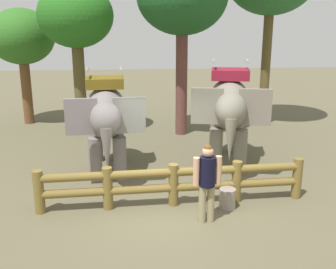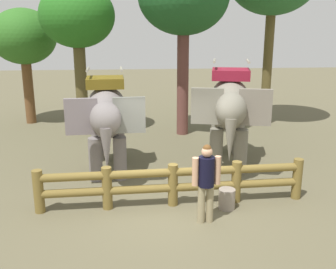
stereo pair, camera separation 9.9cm
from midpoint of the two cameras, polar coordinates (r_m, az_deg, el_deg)
The scene contains 8 objects.
ground_plane at distance 9.74m, azimuth 1.13°, elevation -10.60°, with size 60.00×60.00×0.00m, color brown.
log_fence at distance 9.71m, azimuth 1.00°, elevation -6.79°, with size 6.56×0.50×1.05m.
elephant_near_left at distance 11.65m, azimuth -8.55°, elevation 2.67°, with size 2.04×3.58×3.07m.
elephant_center at distance 12.31m, azimuth 9.02°, elevation 3.81°, with size 2.36×3.87×3.24m.
tourist_woman_in_black at distance 8.78m, azimuth 5.82°, elevation -6.23°, with size 0.64×0.38×1.82m.
tree_far_right at distance 15.89m, azimuth -12.66°, elevation 15.90°, with size 2.82×2.82×5.78m.
tree_deep_back at distance 18.37m, azimuth -19.79°, elevation 12.85°, with size 2.75×2.75×4.92m.
feed_bucket at distance 9.78m, azimuth 8.70°, elevation -9.08°, with size 0.39×0.39×0.50m.
Camera 2 is at (-0.88, -8.69, 4.32)m, focal length 42.63 mm.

